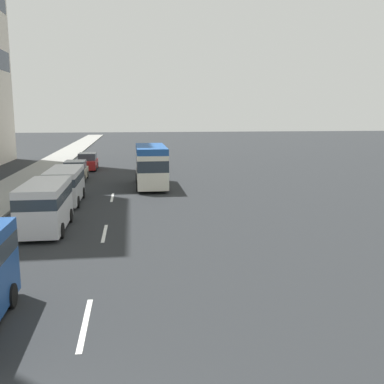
{
  "coord_description": "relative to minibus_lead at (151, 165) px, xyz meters",
  "views": [
    {
      "loc": [
        -5.8,
        -1.36,
        5.7
      ],
      "look_at": [
        16.0,
        -4.32,
        1.81
      ],
      "focal_mm": 41.92,
      "sensor_mm": 36.0,
      "label": 1
    }
  ],
  "objects": [
    {
      "name": "van_seventh",
      "position": [
        -12.52,
        5.71,
        -0.39
      ],
      "size": [
        5.16,
        2.08,
        2.36
      ],
      "rotation": [
        0.0,
        0.0,
        3.14
      ],
      "color": "silver",
      "rests_on": "ground_plane"
    },
    {
      "name": "car_third",
      "position": [
        4.19,
        6.27,
        -0.96
      ],
      "size": [
        4.39,
        1.9,
        1.66
      ],
      "rotation": [
        0.0,
        0.0,
        3.14
      ],
      "color": "beige",
      "rests_on": "ground_plane"
    },
    {
      "name": "lane_stripe_near",
      "position": [
        -22.92,
        2.86,
        -1.74
      ],
      "size": [
        3.2,
        0.16,
        0.01
      ],
      "primitive_type": "cube",
      "color": "silver",
      "rests_on": "ground_plane"
    },
    {
      "name": "car_fourth",
      "position": [
        11.46,
        5.91,
        -0.95
      ],
      "size": [
        4.11,
        1.91,
        1.69
      ],
      "rotation": [
        0.0,
        0.0,
        3.14
      ],
      "color": "#A51E1E",
      "rests_on": "ground_plane"
    },
    {
      "name": "ground_plane",
      "position": [
        2.64,
        2.86,
        -1.75
      ],
      "size": [
        198.0,
        198.0,
        0.0
      ],
      "primitive_type": "plane",
      "color": "#26282B"
    },
    {
      "name": "sidewalk_right",
      "position": [
        2.64,
        10.44,
        -1.67
      ],
      "size": [
        162.0,
        3.78,
        0.15
      ],
      "primitive_type": "cube",
      "color": "gray",
      "rests_on": "ground_plane"
    },
    {
      "name": "car_fifth",
      "position": [
        10.85,
        -0.56,
        -0.99
      ],
      "size": [
        4.26,
        1.86,
        1.59
      ],
      "color": "beige",
      "rests_on": "ground_plane"
    },
    {
      "name": "lane_stripe_mid",
      "position": [
        -13.48,
        2.86,
        -1.74
      ],
      "size": [
        3.2,
        0.16,
        0.01
      ],
      "primitive_type": "cube",
      "color": "silver",
      "rests_on": "ground_plane"
    },
    {
      "name": "minibus_lead",
      "position": [
        0.0,
        0.0,
        0.0
      ],
      "size": [
        6.93,
        2.37,
        3.19
      ],
      "color": "silver",
      "rests_on": "ground_plane"
    },
    {
      "name": "van_second",
      "position": [
        -5.68,
        5.74,
        -0.48
      ],
      "size": [
        5.39,
        2.07,
        2.21
      ],
      "rotation": [
        0.0,
        0.0,
        3.14
      ],
      "color": "silver",
      "rests_on": "ground_plane"
    },
    {
      "name": "lane_stripe_far",
      "position": [
        -4.09,
        2.86,
        -1.74
      ],
      "size": [
        3.2,
        0.16,
        0.01
      ],
      "primitive_type": "cube",
      "color": "silver",
      "rests_on": "ground_plane"
    }
  ]
}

